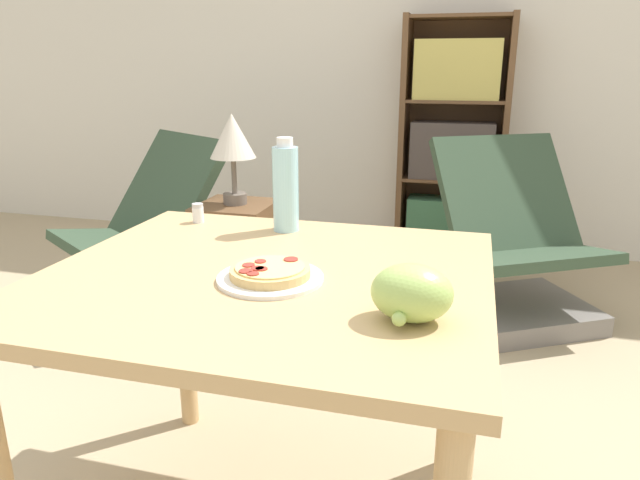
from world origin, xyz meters
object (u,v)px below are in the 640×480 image
object	(u,v)px
lounge_chair_near	(142,255)
side_table	(238,265)
bookshelf	(452,147)
drink_bottle	(286,188)
salt_shaker	(198,213)
pizza_on_plate	(270,274)
lounge_chair_far	(517,264)
grape_bunch	(412,293)
table_lamp	(232,140)

from	to	relation	value
lounge_chair_near	side_table	distance (m)	0.56
lounge_chair_near	bookshelf	xyz separation A→B (m)	(1.48, 1.32, 0.44)
drink_bottle	bookshelf	bearing A→B (deg)	80.31
salt_shaker	drink_bottle	bearing A→B (deg)	-2.48
drink_bottle	side_table	xyz separation A→B (m)	(-0.54, 0.87, -0.58)
pizza_on_plate	lounge_chair_far	xyz separation A→B (m)	(0.67, 1.69, -0.49)
lounge_chair_far	bookshelf	distance (m)	1.11
drink_bottle	lounge_chair_far	size ratio (longest dim) A/B	0.27
lounge_chair_far	side_table	distance (m)	1.37
salt_shaker	lounge_chair_near	size ratio (longest dim) A/B	0.06
grape_bunch	salt_shaker	bearing A→B (deg)	142.81
lounge_chair_near	side_table	bearing A→B (deg)	27.94
pizza_on_plate	table_lamp	xyz separation A→B (m)	(-0.64, 1.27, 0.13)
drink_bottle	lounge_chair_near	size ratio (longest dim) A/B	0.27
lounge_chair_near	side_table	xyz separation A→B (m)	(0.56, -0.05, 0.02)
grape_bunch	bookshelf	distance (m)	2.77
drink_bottle	lounge_chair_near	world-z (taller)	drink_bottle
grape_bunch	bookshelf	world-z (taller)	bookshelf
salt_shaker	lounge_chair_near	bearing A→B (deg)	131.76
drink_bottle	table_lamp	world-z (taller)	drink_bottle
drink_bottle	lounge_chair_near	distance (m)	1.55
salt_shaker	lounge_chair_far	distance (m)	1.73
pizza_on_plate	lounge_chair_near	size ratio (longest dim) A/B	0.24
lounge_chair_near	lounge_chair_far	bearing A→B (deg)	44.02
grape_bunch	pizza_on_plate	bearing A→B (deg)	158.55
side_table	table_lamp	bearing A→B (deg)	116.57
pizza_on_plate	salt_shaker	xyz separation A→B (m)	(-0.38, 0.41, 0.01)
salt_shaker	side_table	xyz separation A→B (m)	(-0.25, 0.86, -0.49)
drink_bottle	salt_shaker	world-z (taller)	drink_bottle
drink_bottle	lounge_chair_far	world-z (taller)	drink_bottle
grape_bunch	salt_shaker	xyz separation A→B (m)	(-0.71, 0.54, -0.03)
pizza_on_plate	drink_bottle	distance (m)	0.43
pizza_on_plate	drink_bottle	world-z (taller)	drink_bottle
pizza_on_plate	lounge_chair_far	size ratio (longest dim) A/B	0.24
pizza_on_plate	bookshelf	bearing A→B (deg)	83.76
bookshelf	table_lamp	size ratio (longest dim) A/B	3.68
grape_bunch	lounge_chair_near	world-z (taller)	lounge_chair_near
side_table	table_lamp	distance (m)	0.60
table_lamp	pizza_on_plate	bearing A→B (deg)	-63.43
drink_bottle	table_lamp	bearing A→B (deg)	121.89
grape_bunch	bookshelf	size ratio (longest dim) A/B	0.10
pizza_on_plate	grape_bunch	distance (m)	0.36
lounge_chair_near	lounge_chair_far	world-z (taller)	same
drink_bottle	lounge_chair_far	bearing A→B (deg)	59.15
grape_bunch	lounge_chair_far	world-z (taller)	lounge_chair_far
grape_bunch	side_table	world-z (taller)	grape_bunch
lounge_chair_near	bookshelf	distance (m)	2.03
salt_shaker	lounge_chair_far	size ratio (longest dim) A/B	0.06
grape_bunch	lounge_chair_near	xyz separation A→B (m)	(-1.52, 1.45, -0.53)
grape_bunch	lounge_chair_far	size ratio (longest dim) A/B	0.16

